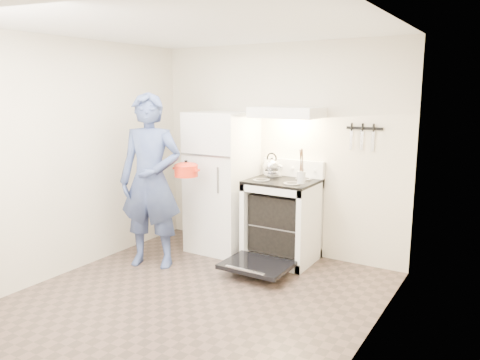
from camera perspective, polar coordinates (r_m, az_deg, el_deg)
name	(u,v)px	position (r m, az deg, el deg)	size (l,w,h in m)	color
floor	(189,302)	(4.54, -6.22, -14.62)	(3.60, 3.60, 0.00)	brown
back_wall	(278,150)	(5.68, 4.63, 3.72)	(3.20, 0.02, 2.50)	beige
refrigerator	(222,182)	(5.73, -2.20, -0.24)	(0.70, 0.70, 1.70)	white
stove_body	(282,222)	(5.45, 5.14, -5.07)	(0.76, 0.65, 0.92)	white
cooktop	(283,181)	(5.34, 5.22, -0.16)	(0.76, 0.65, 0.03)	black
backsplash	(293,168)	(5.57, 6.53, 1.48)	(0.76, 0.07, 0.20)	white
oven_door	(257,265)	(5.05, 2.04, -10.33)	(0.70, 0.54, 0.04)	black
oven_rack	(282,223)	(5.45, 5.13, -5.27)	(0.60, 0.52, 0.01)	gray
range_hood	(287,112)	(5.32, 5.72, 8.20)	(0.76, 0.50, 0.12)	white
knife_strip	(365,128)	(5.25, 14.96, 6.11)	(0.40, 0.02, 0.03)	black
pizza_stone	(287,222)	(5.46, 5.70, -5.13)	(0.30, 0.30, 0.02)	#876B4E
tea_kettle	(272,165)	(5.46, 3.88, 1.80)	(0.24, 0.20, 0.29)	silver
utensil_jar	(301,177)	(5.00, 7.48, 0.33)	(0.09, 0.09, 0.13)	silver
person	(151,181)	(5.25, -10.83, -0.14)	(0.70, 0.46, 1.93)	navy
dutch_oven	(186,171)	(5.21, -6.58, 1.10)	(0.33, 0.26, 0.22)	red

